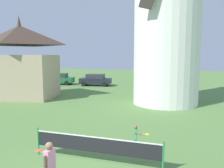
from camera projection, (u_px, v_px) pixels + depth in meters
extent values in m
cylinder|color=white|center=(167.00, 25.00, 18.11)|extent=(5.18, 5.18, 12.71)
cylinder|color=#238E4C|center=(38.00, 141.00, 8.95)|extent=(0.06, 0.06, 1.10)
cylinder|color=#238E4C|center=(163.00, 157.00, 7.50)|extent=(0.06, 0.06, 1.10)
cube|color=black|center=(95.00, 145.00, 8.21)|extent=(4.78, 0.01, 0.55)
cube|color=white|center=(95.00, 137.00, 8.18)|extent=(4.78, 0.02, 0.04)
cube|color=pink|center=(50.00, 159.00, 6.45)|extent=(0.22, 0.34, 0.59)
sphere|color=#89664C|center=(49.00, 146.00, 6.41)|extent=(0.22, 0.22, 0.22)
cylinder|color=#89664C|center=(45.00, 163.00, 6.27)|extent=(0.09, 0.09, 0.44)
cylinder|color=#89664C|center=(48.00, 153.00, 6.69)|extent=(0.46, 0.15, 0.17)
cylinder|color=#D84C33|center=(44.00, 152.00, 6.77)|extent=(0.22, 0.05, 0.04)
ellipsoid|color=#D84C33|center=(38.00, 150.00, 6.86)|extent=(0.21, 0.26, 0.03)
cylinder|color=slate|center=(135.00, 144.00, 9.52)|extent=(0.09, 0.09, 0.47)
cylinder|color=slate|center=(135.00, 145.00, 9.39)|extent=(0.09, 0.09, 0.47)
cube|color=#4CB266|center=(135.00, 134.00, 9.40)|extent=(0.15, 0.24, 0.42)
sphere|color=#89664C|center=(136.00, 127.00, 9.37)|extent=(0.16, 0.16, 0.16)
cylinder|color=#89664C|center=(136.00, 133.00, 9.55)|extent=(0.07, 0.07, 0.32)
cylinder|color=#89664C|center=(139.00, 134.00, 9.24)|extent=(0.33, 0.10, 0.12)
cylinder|color=yellow|center=(142.00, 134.00, 9.21)|extent=(0.22, 0.05, 0.04)
ellipsoid|color=yellow|center=(147.00, 134.00, 9.17)|extent=(0.20, 0.26, 0.03)
cube|color=#1E6638|center=(59.00, 80.00, 31.56)|extent=(4.42, 2.47, 0.70)
cube|color=#2D333D|center=(58.00, 75.00, 31.48)|extent=(2.58, 1.92, 0.56)
cylinder|color=black|center=(70.00, 82.00, 32.28)|extent=(0.62, 0.29, 0.60)
cylinder|color=black|center=(67.00, 83.00, 30.60)|extent=(0.62, 0.29, 0.60)
cylinder|color=black|center=(51.00, 82.00, 32.60)|extent=(0.62, 0.29, 0.60)
cylinder|color=black|center=(46.00, 83.00, 30.92)|extent=(0.62, 0.29, 0.60)
cube|color=#1E232D|center=(95.00, 81.00, 30.22)|extent=(4.28, 2.21, 0.70)
cube|color=#2D333D|center=(95.00, 76.00, 30.14)|extent=(2.47, 1.78, 0.56)
cylinder|color=black|center=(107.00, 83.00, 30.84)|extent=(0.62, 0.26, 0.60)
cylinder|color=black|center=(104.00, 84.00, 29.18)|extent=(0.62, 0.26, 0.60)
cylinder|color=black|center=(87.00, 83.00, 31.33)|extent=(0.62, 0.26, 0.60)
cylinder|color=black|center=(83.00, 84.00, 29.67)|extent=(0.62, 0.26, 0.60)
cube|color=tan|center=(22.00, 76.00, 21.38)|extent=(6.76, 5.51, 4.00)
pyramid|color=#423328|center=(20.00, 35.00, 20.92)|extent=(7.10, 5.79, 1.80)
cone|color=#423328|center=(19.00, 25.00, 20.82)|extent=(0.70, 0.70, 1.80)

